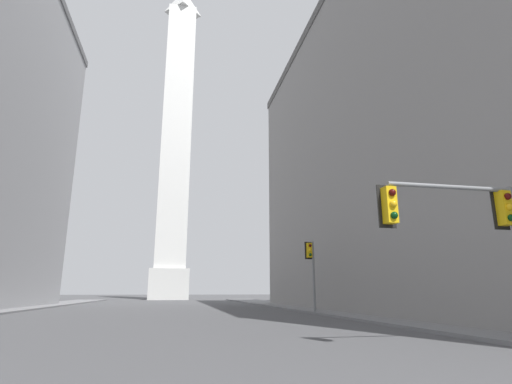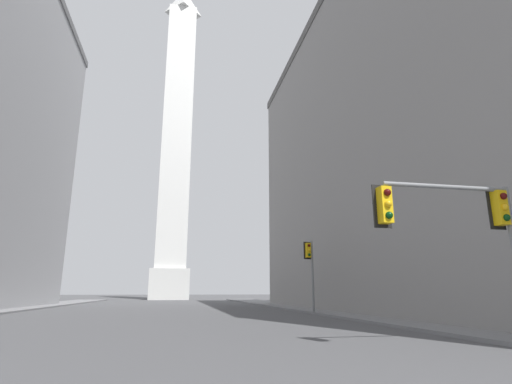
{
  "view_description": "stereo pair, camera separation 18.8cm",
  "coord_description": "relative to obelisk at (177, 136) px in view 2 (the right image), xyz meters",
  "views": [
    {
      "loc": [
        0.88,
        -1.0,
        1.63
      ],
      "look_at": [
        11.98,
        54.0,
        15.6
      ],
      "focal_mm": 28.0,
      "sensor_mm": 36.0,
      "label": 1
    },
    {
      "loc": [
        1.06,
        -1.04,
        1.63
      ],
      "look_at": [
        11.98,
        54.0,
        15.6
      ],
      "focal_mm": 28.0,
      "sensor_mm": 36.0,
      "label": 2
    }
  ],
  "objects": [
    {
      "name": "traffic_light_near_right",
      "position": [
        9.73,
        -72.35,
        -30.75
      ],
      "size": [
        4.76,
        0.5,
        4.88
      ],
      "color": "slate",
      "rests_on": "ground_plane"
    },
    {
      "name": "sidewalk_right",
      "position": [
        13.47,
        -52.43,
        -34.38
      ],
      "size": [
        5.0,
        98.31,
        0.15
      ],
      "primitive_type": "cube",
      "color": "slate",
      "rests_on": "ground_plane"
    },
    {
      "name": "traffic_light_mid_right",
      "position": [
        11.03,
        -53.85,
        -30.92
      ],
      "size": [
        0.8,
        0.52,
        5.34
      ],
      "color": "slate",
      "rests_on": "ground_plane"
    },
    {
      "name": "building_right",
      "position": [
        22.92,
        -55.36,
        -20.34
      ],
      "size": [
        19.76,
        48.61,
        28.21
      ],
      "color": "gray",
      "rests_on": "ground_plane"
    },
    {
      "name": "obelisk",
      "position": [
        0.0,
        0.0,
        0.0
      ],
      "size": [
        7.63,
        7.63,
        71.82
      ],
      "color": "silver",
      "rests_on": "ground_plane"
    }
  ]
}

